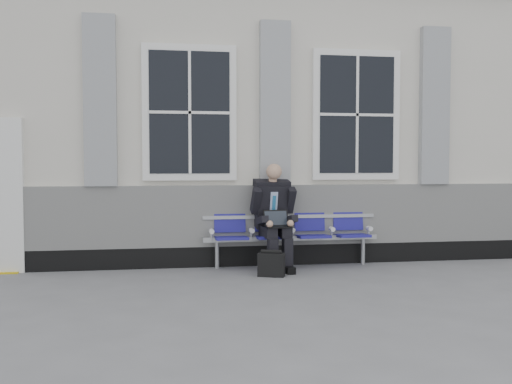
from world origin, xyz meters
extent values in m
plane|color=slate|center=(0.00, 0.00, 0.00)|extent=(70.00, 70.00, 0.00)
cube|color=beige|center=(0.00, 3.50, 2.10)|extent=(14.00, 4.00, 4.20)
cube|color=#929597|center=(0.00, 3.50, 4.32)|extent=(14.40, 4.40, 0.24)
cube|color=black|center=(0.00, 1.47, 0.15)|extent=(14.00, 0.10, 0.30)
cube|color=silver|center=(0.00, 1.46, 0.75)|extent=(14.00, 0.08, 0.90)
cube|color=#929597|center=(-3.40, 1.44, 2.40)|extent=(0.45, 0.14, 2.40)
cube|color=#929597|center=(-0.90, 1.44, 2.40)|extent=(0.45, 0.14, 2.40)
cube|color=#929597|center=(1.60, 1.44, 2.40)|extent=(0.45, 0.14, 2.40)
cube|color=white|center=(-2.15, 1.46, 2.25)|extent=(1.35, 0.10, 1.95)
cube|color=black|center=(-2.15, 1.41, 2.25)|extent=(1.15, 0.02, 1.75)
cube|color=white|center=(0.35, 1.46, 2.25)|extent=(1.35, 0.10, 1.95)
cube|color=black|center=(0.35, 1.41, 2.25)|extent=(1.15, 0.02, 1.75)
cube|color=#9EA0A3|center=(-0.67, 1.30, 0.42)|extent=(2.60, 0.07, 0.07)
cube|color=#9EA0A3|center=(-0.67, 1.42, 0.73)|extent=(2.60, 0.05, 0.05)
cylinder|color=#9EA0A3|center=(-1.77, 1.30, 0.20)|extent=(0.06, 0.06, 0.39)
cylinder|color=#9EA0A3|center=(0.43, 1.30, 0.20)|extent=(0.06, 0.06, 0.39)
cube|color=navy|center=(-1.57, 1.22, 0.45)|extent=(0.46, 0.42, 0.07)
cube|color=navy|center=(-1.57, 1.43, 0.71)|extent=(0.46, 0.10, 0.40)
cube|color=navy|center=(-0.97, 1.22, 0.45)|extent=(0.46, 0.42, 0.07)
cube|color=navy|center=(-0.97, 1.43, 0.71)|extent=(0.46, 0.10, 0.40)
cube|color=navy|center=(-0.37, 1.22, 0.45)|extent=(0.46, 0.42, 0.07)
cube|color=navy|center=(-0.37, 1.43, 0.71)|extent=(0.46, 0.10, 0.40)
cube|color=navy|center=(0.23, 1.22, 0.45)|extent=(0.46, 0.42, 0.07)
cube|color=navy|center=(0.23, 1.43, 0.71)|extent=(0.46, 0.10, 0.40)
cylinder|color=white|center=(-1.85, 1.25, 0.55)|extent=(0.07, 0.12, 0.07)
cylinder|color=white|center=(-1.27, 1.25, 0.55)|extent=(0.07, 0.12, 0.07)
cylinder|color=white|center=(-0.67, 1.25, 0.55)|extent=(0.07, 0.12, 0.07)
cylinder|color=white|center=(-0.07, 1.25, 0.55)|extent=(0.07, 0.12, 0.07)
cylinder|color=white|center=(0.51, 1.25, 0.55)|extent=(0.07, 0.12, 0.07)
cube|color=black|center=(-1.03, 0.80, 0.05)|extent=(0.15, 0.29, 0.10)
cube|color=black|center=(-0.82, 0.82, 0.05)|extent=(0.15, 0.29, 0.10)
cube|color=black|center=(-1.04, 0.86, 0.25)|extent=(0.14, 0.15, 0.47)
cube|color=black|center=(-0.83, 0.88, 0.25)|extent=(0.14, 0.15, 0.47)
cube|color=black|center=(-1.06, 1.10, 0.55)|extent=(0.20, 0.50, 0.15)
cube|color=black|center=(-0.85, 1.12, 0.55)|extent=(0.20, 0.50, 0.15)
cube|color=black|center=(-0.98, 1.32, 0.90)|extent=(0.48, 0.41, 0.68)
cube|color=#A9B8DE|center=(-0.96, 1.19, 0.92)|extent=(0.12, 0.11, 0.38)
cube|color=#21699E|center=(-0.96, 1.18, 0.90)|extent=(0.06, 0.09, 0.32)
cube|color=black|center=(-0.97, 1.29, 1.22)|extent=(0.54, 0.30, 0.15)
cylinder|color=tan|center=(-0.97, 1.24, 1.30)|extent=(0.12, 0.12, 0.11)
sphere|color=tan|center=(-0.96, 1.17, 1.40)|extent=(0.23, 0.23, 0.23)
cube|color=black|center=(-1.22, 1.19, 0.99)|extent=(0.14, 0.31, 0.40)
cube|color=black|center=(-0.71, 1.24, 0.99)|extent=(0.14, 0.31, 0.40)
cube|color=black|center=(-1.16, 1.00, 0.73)|extent=(0.13, 0.34, 0.15)
cube|color=black|center=(-0.73, 1.04, 0.73)|extent=(0.13, 0.34, 0.15)
sphere|color=tan|center=(-1.08, 0.86, 0.68)|extent=(0.10, 0.10, 0.10)
sphere|color=tan|center=(-0.78, 0.89, 0.68)|extent=(0.10, 0.10, 0.10)
cube|color=black|center=(-0.94, 0.96, 0.63)|extent=(0.38, 0.28, 0.02)
cube|color=black|center=(-0.95, 1.08, 0.74)|extent=(0.36, 0.13, 0.23)
cube|color=black|center=(-0.95, 1.07, 0.74)|extent=(0.33, 0.10, 0.19)
cube|color=black|center=(-1.10, 0.62, 0.16)|extent=(0.38, 0.27, 0.32)
cylinder|color=black|center=(-1.10, 0.62, 0.34)|extent=(0.28, 0.15, 0.06)
camera|label=1|loc=(-2.49, -6.85, 1.54)|focal=40.00mm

